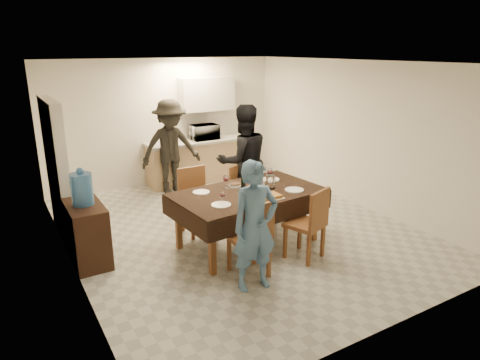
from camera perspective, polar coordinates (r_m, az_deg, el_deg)
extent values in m
cube|color=#BBBBB6|center=(6.94, -0.40, -6.54)|extent=(5.00, 6.00, 0.02)
cube|color=white|center=(6.35, -0.45, 15.45)|extent=(5.00, 6.00, 0.02)
cube|color=white|center=(9.19, -9.96, 7.61)|extent=(5.00, 0.02, 2.60)
cube|color=white|center=(4.32, 20.10, -4.20)|extent=(5.00, 0.02, 2.60)
cube|color=white|center=(5.73, -22.57, 0.72)|extent=(0.02, 6.00, 2.60)
cube|color=white|center=(8.05, 15.23, 5.91)|extent=(0.02, 6.00, 2.60)
cube|color=silver|center=(6.96, -23.22, 1.26)|extent=(0.15, 1.40, 2.10)
cube|color=tan|center=(9.31, -5.53, 2.44)|extent=(2.20, 0.60, 0.86)
cube|color=#9F9E9A|center=(9.21, -5.62, 5.18)|extent=(2.24, 0.64, 0.05)
cube|color=silver|center=(9.31, -4.46, 11.36)|extent=(1.20, 0.34, 0.70)
cube|color=black|center=(6.14, 1.09, -1.74)|extent=(2.20, 1.40, 0.04)
cube|color=brown|center=(6.29, 1.07, -5.29)|extent=(0.08, 0.08, 0.78)
cube|color=brown|center=(5.44, 1.18, -7.77)|extent=(0.49, 0.49, 0.06)
cube|color=brown|center=(5.17, 2.44, -5.83)|extent=(0.47, 0.07, 0.50)
cube|color=brown|center=(5.93, 8.64, -5.83)|extent=(0.59, 0.59, 0.06)
cube|color=brown|center=(5.68, 10.09, -3.97)|extent=(0.45, 0.20, 0.50)
cube|color=brown|center=(6.67, -5.63, -3.02)|extent=(0.47, 0.47, 0.06)
cube|color=brown|center=(6.40, -4.89, -1.26)|extent=(0.47, 0.05, 0.50)
cube|color=brown|center=(7.08, 0.99, -2.03)|extent=(0.57, 0.57, 0.05)
cube|color=brown|center=(6.84, 1.85, -0.46)|extent=(0.41, 0.21, 0.46)
cube|color=black|center=(6.15, -19.74, -6.68)|extent=(0.45, 0.89, 0.83)
cylinder|color=#417BC2|center=(5.93, -20.34, -1.15)|extent=(0.28, 0.28, 0.42)
cylinder|color=white|center=(6.25, 4.07, -0.25)|extent=(0.13, 0.13, 0.21)
cube|color=#AE8533|center=(5.88, 3.87, -2.20)|extent=(0.38, 0.28, 0.05)
cylinder|color=white|center=(6.42, 2.53, -0.35)|extent=(0.19, 0.19, 0.07)
cylinder|color=white|center=(6.33, -0.62, -0.77)|extent=(0.20, 0.20, 0.03)
cylinder|color=white|center=(5.61, -2.53, -3.33)|extent=(0.26, 0.26, 0.01)
cylinder|color=white|center=(6.23, 7.25, -1.32)|extent=(0.27, 0.27, 0.02)
cylinder|color=white|center=(6.11, -5.19, -1.62)|extent=(0.24, 0.24, 0.01)
cylinder|color=white|center=(6.69, 4.12, 0.08)|extent=(0.27, 0.27, 0.02)
imported|color=silver|center=(9.24, -4.77, 6.40)|extent=(0.57, 0.39, 0.32)
imported|color=#5077A1|center=(5.04, 2.04, -6.21)|extent=(0.61, 0.43, 1.59)
imported|color=black|center=(7.23, 0.44, 2.51)|extent=(1.03, 0.86, 1.92)
imported|color=black|center=(8.49, -9.22, 4.32)|extent=(1.20, 0.69, 1.86)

